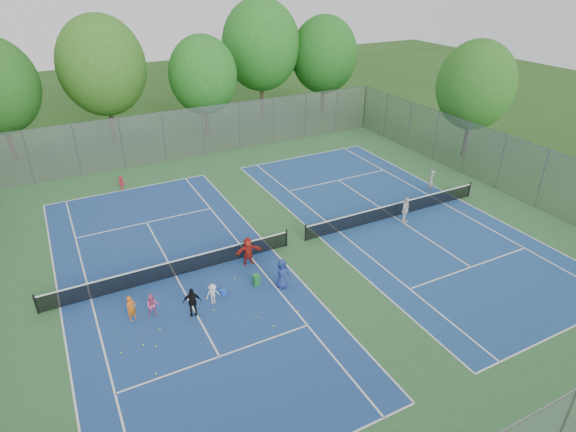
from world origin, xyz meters
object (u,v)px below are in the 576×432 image
(net_right, at_px, (394,210))
(ball_hopper, at_px, (256,280))
(net_left, at_px, (175,269))
(ball_crate, at_px, (223,292))
(instructor, at_px, (431,181))

(net_right, bearing_deg, ball_hopper, -166.21)
(net_left, height_order, net_right, same)
(net_left, relative_size, ball_hopper, 20.98)
(net_left, bearing_deg, net_right, 0.00)
(net_right, distance_m, ball_crate, 12.65)
(net_right, relative_size, ball_hopper, 20.98)
(ball_crate, height_order, instructor, instructor)
(net_left, relative_size, net_right, 1.00)
(ball_hopper, distance_m, instructor, 15.80)
(net_right, distance_m, instructor, 4.87)
(net_left, distance_m, net_right, 14.00)
(net_right, relative_size, ball_crate, 42.70)
(net_right, height_order, ball_crate, net_right)
(ball_hopper, bearing_deg, instructor, 16.20)
(ball_hopper, bearing_deg, net_left, 142.03)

